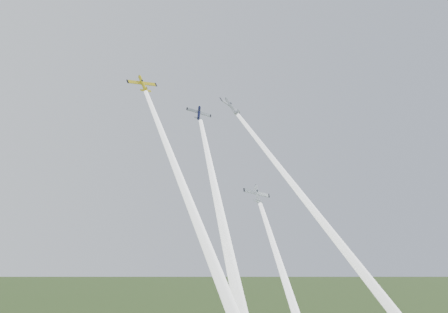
% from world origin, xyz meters
% --- Properties ---
extents(plane_yellow, '(8.17, 6.79, 6.73)m').
position_xyz_m(plane_yellow, '(-16.49, 4.45, 109.24)').
color(plane_yellow, gold).
extents(smoke_trail_yellow, '(9.63, 52.08, 60.83)m').
position_xyz_m(smoke_trail_yellow, '(-20.19, -22.51, 77.21)').
color(smoke_trail_yellow, white).
extents(plane_navy, '(8.87, 6.79, 7.11)m').
position_xyz_m(plane_navy, '(-0.37, 3.80, 104.24)').
color(plane_navy, black).
extents(smoke_trail_navy, '(18.20, 36.94, 45.58)m').
position_xyz_m(smoke_trail_navy, '(-8.75, -15.16, 79.84)').
color(smoke_trail_navy, white).
extents(plane_silver_right, '(8.31, 8.23, 8.78)m').
position_xyz_m(plane_silver_right, '(8.38, 1.53, 106.77)').
color(plane_silver_right, '#A9AEB7').
extents(smoke_trail_silver_right, '(14.20, 48.05, 56.89)m').
position_xyz_m(smoke_trail_silver_right, '(14.50, -23.26, 76.71)').
color(smoke_trail_silver_right, white).
extents(plane_silver_low, '(8.64, 6.73, 6.84)m').
position_xyz_m(plane_silver_low, '(5.43, -11.57, 83.05)').
color(plane_silver_low, silver).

